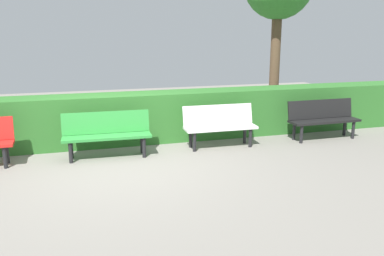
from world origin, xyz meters
name	(u,v)px	position (x,y,z in m)	size (l,w,h in m)	color
ground_plane	(118,168)	(0.00, 0.00, 0.00)	(19.43, 19.43, 0.00)	gray
bench_black	(323,117)	(-4.62, -0.73, 0.48)	(1.62, 0.47, 0.86)	black
bench_white	(220,124)	(-2.19, -0.77, 0.48)	(1.51, 0.50, 0.86)	white
bench_green	(107,132)	(0.11, -0.70, 0.48)	(1.66, 0.51, 0.86)	#2D8C38
hedge_row	(159,116)	(-1.10, -1.63, 0.53)	(15.43, 0.77, 1.06)	#2D6B28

